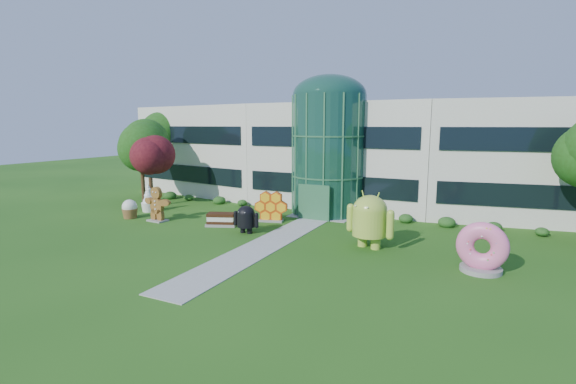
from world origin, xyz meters
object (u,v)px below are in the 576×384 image
at_px(android_green, 370,217).
at_px(android_black, 246,217).
at_px(donut, 482,246).
at_px(gingerbread, 157,204).

height_order(android_green, android_black, android_green).
bearing_deg(donut, android_green, 169.56).
distance_m(android_black, donut, 14.85).
height_order(android_black, donut, donut).
distance_m(android_black, gingerbread, 8.11).
bearing_deg(donut, gingerbread, -179.22).
height_order(donut, gingerbread, gingerbread).
height_order(android_green, donut, android_green).
bearing_deg(gingerbread, android_green, 7.13).
relative_size(donut, gingerbread, 0.89).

